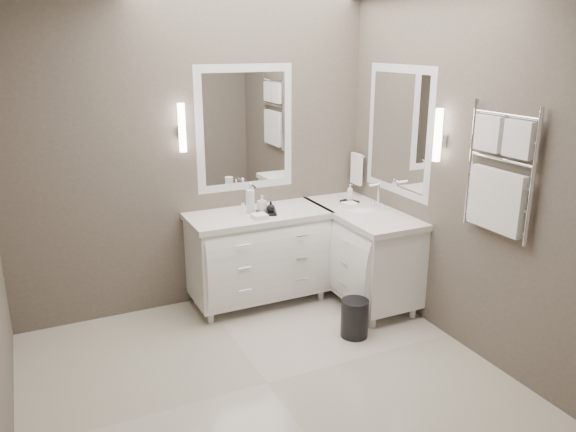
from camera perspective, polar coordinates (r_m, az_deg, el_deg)
name	(u,v)px	position (r m, az deg, el deg)	size (l,w,h in m)	color
floor	(267,384)	(4.09, -2.14, -16.65)	(3.20, 3.00, 0.01)	beige
wall_back	(196,155)	(4.91, -9.32, 6.15)	(3.20, 0.01, 2.70)	#574E45
wall_front	(414,287)	(2.29, 12.67, -7.02)	(3.20, 0.01, 2.70)	#574E45
wall_right	(463,172)	(4.38, 17.37, 4.27)	(0.01, 3.00, 2.70)	#574E45
vanity_back	(259,252)	(5.03, -3.01, -3.63)	(1.24, 0.59, 0.97)	white
vanity_right	(361,248)	(5.14, 7.46, -3.28)	(0.59, 1.24, 0.97)	white
mirror_back	(245,128)	(5.00, -4.37, 8.86)	(0.90, 0.02, 1.10)	white
mirror_right	(399,131)	(4.94, 11.17, 8.49)	(0.02, 0.90, 1.10)	white
sconce_back	(182,129)	(4.76, -10.71, 8.71)	(0.06, 0.06, 0.40)	white
sconce_right	(438,136)	(4.45, 14.97, 7.85)	(0.06, 0.06, 0.40)	white
towel_bar_corner	(357,168)	(5.44, 6.99, 4.83)	(0.03, 0.22, 0.30)	white
towel_ladder	(499,179)	(4.06, 20.63, 3.57)	(0.06, 0.58, 0.90)	white
waste_bin	(355,318)	(4.61, 6.78, -10.27)	(0.22, 0.22, 0.31)	black
amenity_tray_back	(266,213)	(4.85, -2.22, 0.32)	(0.17, 0.13, 0.03)	black
amenity_tray_right	(350,202)	(5.23, 6.28, 1.46)	(0.11, 0.15, 0.02)	black
water_bottle	(250,202)	(4.84, -3.86, 1.42)	(0.08, 0.08, 0.21)	silver
soap_bottle_a	(262,203)	(4.84, -2.65, 1.29)	(0.06, 0.07, 0.14)	white
soap_bottle_b	(271,207)	(4.82, -1.76, 0.96)	(0.07, 0.07, 0.09)	black
soap_bottle_c	(350,192)	(5.21, 6.31, 2.40)	(0.06, 0.06, 0.16)	white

